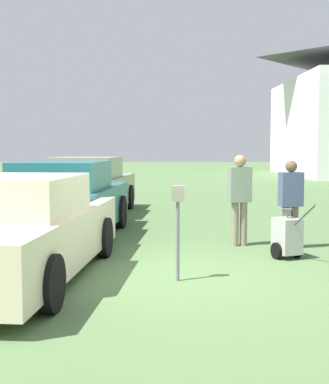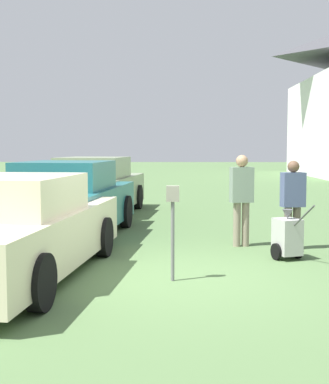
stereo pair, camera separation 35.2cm
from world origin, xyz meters
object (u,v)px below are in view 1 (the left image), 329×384
Objects in this scene: parked_car_cream at (22,231)px; equipment_cart at (287,236)px; person_worker at (240,194)px; person_supervisor at (291,199)px; parked_car_sage at (87,188)px; parked_car_teal at (64,203)px; parking_meter at (178,215)px.

equipment_cart is (4.12, 1.35, -0.30)m from parked_car_cream.
person_worker is 1.06× the size of person_supervisor.
parked_car_cream is 7.13m from parked_car_sage.
parked_car_teal is at bearing 95.65° from parked_car_cream.
person_worker is (3.49, 2.52, 0.30)m from parked_car_cream.
parking_meter is 1.35× the size of equipment_cart.
parking_meter is 0.82× the size of person_supervisor.
equipment_cart is at bearing -21.05° from parked_car_teal.
equipment_cart is (1.91, 1.51, -0.55)m from parking_meter.
person_worker is (3.49, -0.91, 0.25)m from parked_car_teal.
person_worker is at bearing 98.71° from equipment_cart.
parked_car_cream is at bearing 176.08° from parking_meter.
parked_car_cream reaches higher than equipment_cart.
parked_car_sage is 5.79m from person_worker.
parked_car_cream is 1.06× the size of parked_car_teal.
person_worker is 0.95m from person_supervisor.
parked_car_teal is 3.71m from parked_car_sage.
parked_car_teal is 3.64× the size of parking_meter.
parked_car_sage is at bearing -64.31° from person_worker.
person_worker is 1.74× the size of equipment_cart.
parked_car_cream is at bearing -84.34° from parked_car_sage.
parked_car_teal is 3.62m from person_worker.
parked_car_sage is 5.30× the size of equipment_cart.
person_supervisor is 1.05m from equipment_cart.
parking_meter is at bearing 36.28° from person_supervisor.
parking_meter is 3.22m from person_supervisor.
parked_car_cream is 3.17× the size of person_supervisor.
parked_car_teal is 4.63m from equipment_cart.
parking_meter is (2.21, -0.15, 0.25)m from parked_car_cream.
parked_car_sage is (-0.00, 3.71, 0.01)m from parked_car_teal.
person_supervisor is at bearing -42.58° from parked_car_sage.
equipment_cart is at bearing 38.24° from parking_meter.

